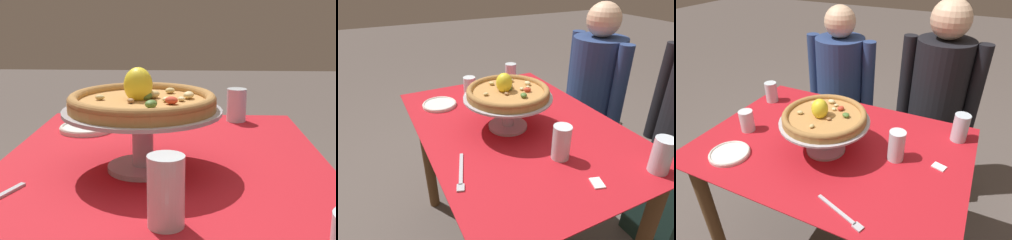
{
  "view_description": "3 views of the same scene",
  "coord_description": "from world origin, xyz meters",
  "views": [
    {
      "loc": [
        1.01,
        0.06,
        1.11
      ],
      "look_at": [
        -0.06,
        0.01,
        0.85
      ],
      "focal_mm": 49.98,
      "sensor_mm": 36.0,
      "label": 1
    },
    {
      "loc": [
        0.94,
        -0.53,
        1.35
      ],
      "look_at": [
        -0.03,
        -0.04,
        0.76
      ],
      "focal_mm": 30.86,
      "sensor_mm": 36.0,
      "label": 2
    },
    {
      "loc": [
        0.49,
        -0.9,
        1.48
      ],
      "look_at": [
        0.04,
        0.03,
        0.85
      ],
      "focal_mm": 31.27,
      "sensor_mm": 36.0,
      "label": 3
    }
  ],
  "objects": [
    {
      "name": "side_plate",
      "position": [
        -0.34,
        -0.25,
        0.75
      ],
      "size": [
        0.16,
        0.16,
        0.02
      ],
      "color": "white",
      "rests_on": "dining_table"
    },
    {
      "name": "pizza_stand",
      "position": [
        -0.01,
        -0.04,
        0.84
      ],
      "size": [
        0.36,
        0.36,
        0.14
      ],
      "color": "#B7B7C1",
      "rests_on": "dining_table"
    },
    {
      "name": "dinner_fork",
      "position": [
        0.21,
        -0.33,
        0.74
      ],
      "size": [
        0.19,
        0.08,
        0.01
      ],
      "color": "#B7B7C1",
      "rests_on": "dining_table"
    },
    {
      "name": "dining_table",
      "position": [
        0.0,
        0.0,
        0.62
      ],
      "size": [
        1.13,
        0.8,
        0.74
      ],
      "color": "brown",
      "rests_on": "ground"
    },
    {
      "name": "pizza",
      "position": [
        -0.01,
        -0.04,
        0.9
      ],
      "size": [
        0.33,
        0.33,
        0.09
      ],
      "color": "#BC8447",
      "rests_on": "pizza_stand"
    },
    {
      "name": "water_glass_back_right",
      "position": [
        0.48,
        0.27,
        0.79
      ],
      "size": [
        0.07,
        0.07,
        0.12
      ],
      "color": "silver",
      "rests_on": "dining_table"
    },
    {
      "name": "water_glass_side_left",
      "position": [
        -0.4,
        -0.07,
        0.78
      ],
      "size": [
        0.06,
        0.06,
        0.1
      ],
      "color": "white",
      "rests_on": "dining_table"
    },
    {
      "name": "diner_left",
      "position": [
        -0.31,
        0.71,
        0.56
      ],
      "size": [
        0.47,
        0.32,
        1.18
      ],
      "color": "gray",
      "rests_on": "ground"
    },
    {
      "name": "water_glass_side_right",
      "position": [
        0.27,
        0.02,
        0.8
      ],
      "size": [
        0.07,
        0.07,
        0.13
      ],
      "color": "silver",
      "rests_on": "dining_table"
    },
    {
      "name": "water_glass_back_left",
      "position": [
        -0.48,
        0.22,
        0.79
      ],
      "size": [
        0.06,
        0.06,
        0.11
      ],
      "color": "silver",
      "rests_on": "dining_table"
    },
    {
      "name": "sugar_packet",
      "position": [
        0.44,
        0.04,
        0.74
      ],
      "size": [
        0.06,
        0.05,
        0.0
      ],
      "primitive_type": "cube",
      "rotation": [
        0.0,
        0.0,
        2.84
      ],
      "color": "white",
      "rests_on": "dining_table"
    }
  ]
}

